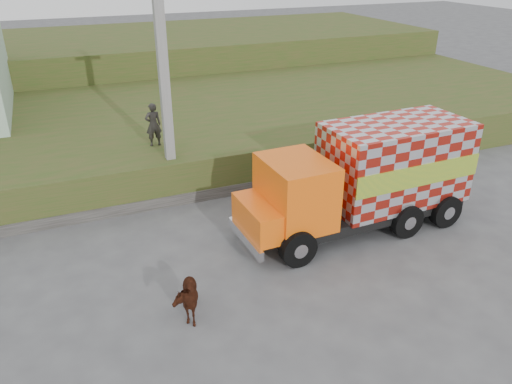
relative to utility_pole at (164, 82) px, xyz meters
name	(u,v)px	position (x,y,z in m)	size (l,w,h in m)	color
ground	(250,260)	(1.00, -4.60, -4.08)	(120.00, 120.00, 0.00)	#474749
embankment	(164,128)	(1.00, 5.40, -3.33)	(40.00, 12.00, 1.50)	#2F4C19
embankment_far	(119,60)	(1.00, 17.40, -2.58)	(40.00, 12.00, 3.00)	#2F4C19
retaining_strip	(147,203)	(-1.00, -0.40, -3.88)	(16.00, 0.50, 0.40)	#595651
utility_pole	(164,82)	(0.00, 0.00, 0.00)	(1.20, 0.30, 8.00)	gray
cargo_truck	(367,177)	(5.00, -4.15, -2.42)	(7.27, 2.69, 3.21)	black
cow	(185,296)	(-1.27, -6.20, -3.52)	(0.60, 1.32, 1.12)	#38150E
pedestrian	(153,125)	(-0.20, 1.41, -1.80)	(0.56, 0.37, 1.55)	#312F2C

